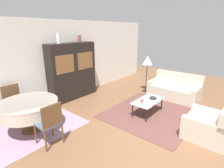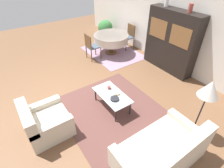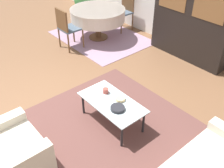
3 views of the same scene
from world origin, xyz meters
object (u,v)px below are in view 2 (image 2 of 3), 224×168
coffee_table (112,96)px  dining_table (111,38)px  bowl (115,99)px  vase_short (191,8)px  vase_tall (167,1)px  armchair (45,122)px  floor_lamp (209,91)px  dining_chair_far (129,35)px  dining_chair_near (91,45)px  display_cabinet (171,41)px  potted_plant (105,28)px  couch (162,153)px  bowl_small (117,93)px  cup (109,88)px

coffee_table → dining_table: 3.15m
bowl → vase_short: (-0.36, 2.76, 1.63)m
vase_tall → armchair: bearing=-79.1°
dining_table → floor_lamp: floor_lamp is taller
dining_chair_far → floor_lamp: bearing=159.3°
dining_chair_near → display_cabinet: bearing=41.9°
display_cabinet → potted_plant: bearing=-176.1°
bowl → armchair: bearing=-102.6°
floor_lamp → bowl: 2.01m
dining_table → display_cabinet: bearing=24.8°
potted_plant → dining_table: bearing=-25.0°
vase_tall → potted_plant: bearing=-175.6°
display_cabinet → vase_short: bearing=0.1°
floor_lamp → potted_plant: bearing=166.1°
dining_chair_far → potted_plant: 1.53m
couch → dining_chair_far: size_ratio=1.78×
bowl_small → coffee_table: bearing=-113.4°
floor_lamp → vase_short: bearing=138.0°
display_cabinet → bowl: bearing=-74.8°
vase_tall → dining_chair_far: bearing=-177.9°
display_cabinet → dining_table: (-2.05, -0.95, -0.36)m
bowl_small → vase_tall: bearing=112.3°
cup → vase_tall: (-0.77, 2.64, 1.64)m
vase_short → dining_table: bearing=-158.8°
bowl → dining_table: bearing=147.1°
display_cabinet → potted_plant: size_ratio=2.37×
vase_short → potted_plant: bearing=-176.5°
display_cabinet → cup: display_cabinet is taller
display_cabinet → dining_table: bearing=-155.2°
couch → bowl: (-1.59, 0.06, 0.15)m
cup → vase_short: 3.09m
couch → coffee_table: couch is taller
coffee_table → bowl: bowl is taller
couch → display_cabinet: 3.72m
bowl_small → vase_short: vase_short is taller
armchair → dining_table: (-2.44, 3.41, 0.31)m
cup → bowl: (0.42, -0.12, -0.02)m
vase_short → potted_plant: 4.28m
coffee_table → display_cabinet: display_cabinet is taller
coffee_table → vase_tall: vase_tall is taller
armchair → dining_table: 4.21m
dining_chair_far → vase_short: (2.44, 0.06, 1.52)m
couch → coffee_table: bearing=86.4°
vase_tall → dining_table: bearing=-149.4°
couch → vase_short: (-1.95, 2.81, 1.77)m
armchair → bowl_small: (0.22, 1.78, 0.14)m
bowl → vase_tall: 3.43m
coffee_table → dining_chair_near: 2.76m
dining_chair_near → potted_plant: bearing=133.5°
dining_chair_far → floor_lamp: floor_lamp is taller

